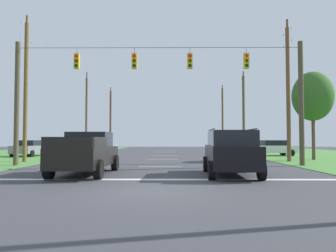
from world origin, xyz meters
The scene contains 20 objects.
ground_plane centered at (0.00, 0.00, 0.00)m, with size 120.00×120.00×0.00m, color #3D3D42.
stop_bar_stripe centered at (0.00, 2.88, 0.00)m, with size 15.05×0.45×0.01m, color white.
lane_dash_0 centered at (0.00, 8.88, 0.00)m, with size 0.15×2.50×0.01m, color white.
lane_dash_1 centered at (0.00, 15.69, 0.00)m, with size 0.15×2.50×0.01m, color white.
lane_dash_2 centered at (0.00, 22.47, 0.00)m, with size 0.15×2.50×0.01m, color white.
lane_dash_3 centered at (0.00, 29.83, 0.00)m, with size 0.15×2.50×0.01m, color white.
lane_dash_4 centered at (0.00, 34.40, 0.00)m, with size 0.15×2.50×0.01m, color white.
overhead_signal_span centered at (-0.07, 9.56, 4.31)m, with size 17.73×0.31×7.63m.
pickup_truck centered at (-3.25, 4.83, 0.97)m, with size 2.31×5.41×1.95m.
suv_black centered at (3.29, 4.30, 1.06)m, with size 2.39×4.88×2.05m.
distant_car_crossing_white centered at (-6.71, 20.73, 0.79)m, with size 4.31×2.04×1.52m.
distant_car_oncoming centered at (-12.61, 20.15, 0.79)m, with size 2.20×4.39×1.52m.
distant_car_far_parked centered at (10.54, 21.19, 0.79)m, with size 4.43×2.29×1.52m.
utility_pole_mid_right centered at (9.16, 13.18, 5.18)m, with size 0.28×1.70×10.38m.
utility_pole_far_right centered at (9.41, 28.43, 4.89)m, with size 0.30×1.76×9.82m.
utility_pole_near_left centered at (9.46, 44.27, 5.39)m, with size 0.31×1.80×10.86m.
utility_pole_far_left centered at (-9.70, 12.65, 5.28)m, with size 0.29×1.83×10.52m.
utility_pole_distant_right centered at (-9.62, 28.88, 4.76)m, with size 0.26×1.96×9.85m.
utility_pole_distant_left centered at (-9.50, 43.94, 5.01)m, with size 0.34×1.73×10.41m.
tree_roadside_right centered at (11.71, 14.96, 4.95)m, with size 3.11×3.11×6.89m.
Camera 1 is at (0.62, -9.99, 1.60)m, focal length 34.32 mm.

